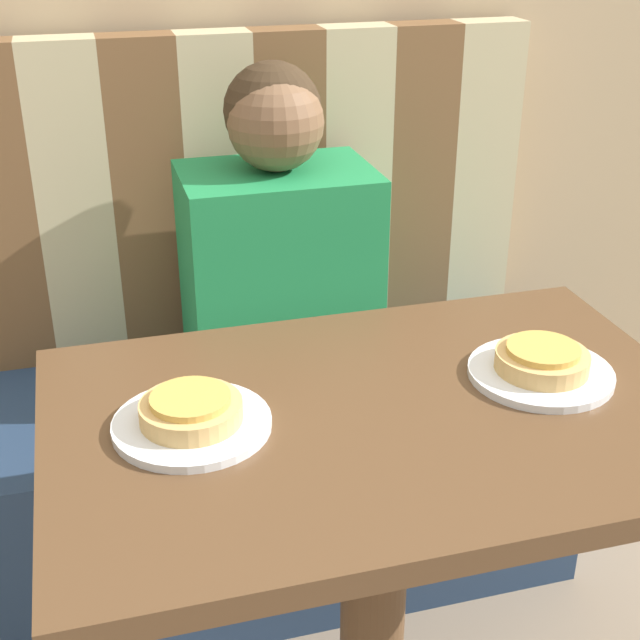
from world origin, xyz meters
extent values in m
cube|color=navy|center=(0.00, 0.60, 0.23)|extent=(1.19, 0.53, 0.46)
cube|color=tan|center=(-0.37, 0.83, 0.79)|extent=(0.15, 0.08, 0.67)
cube|color=brown|center=(-0.22, 0.83, 0.79)|extent=(0.15, 0.08, 0.67)
cube|color=tan|center=(-0.07, 0.83, 0.79)|extent=(0.15, 0.08, 0.67)
cube|color=brown|center=(0.07, 0.83, 0.79)|extent=(0.15, 0.08, 0.67)
cube|color=tan|center=(0.22, 0.83, 0.79)|extent=(0.15, 0.08, 0.67)
cube|color=brown|center=(0.37, 0.83, 0.79)|extent=(0.15, 0.08, 0.67)
cube|color=tan|center=(0.52, 0.83, 0.79)|extent=(0.15, 0.08, 0.67)
cube|color=brown|center=(0.00, 0.00, 0.72)|extent=(0.90, 0.60, 0.03)
cylinder|color=brown|center=(0.00, 0.00, 0.35)|extent=(0.10, 0.10, 0.71)
cube|color=#1E8447|center=(0.00, 0.60, 0.68)|extent=(0.36, 0.25, 0.44)
sphere|color=brown|center=(0.00, 0.60, 0.99)|extent=(0.18, 0.18, 0.18)
sphere|color=#382819|center=(0.00, 0.63, 1.01)|extent=(0.18, 0.18, 0.18)
cylinder|color=white|center=(-0.25, 0.02, 0.75)|extent=(0.21, 0.21, 0.01)
cylinder|color=white|center=(0.25, 0.02, 0.75)|extent=(0.21, 0.21, 0.01)
cylinder|color=tan|center=(-0.25, 0.02, 0.77)|extent=(0.13, 0.13, 0.03)
cylinder|color=gold|center=(-0.25, 0.02, 0.79)|extent=(0.11, 0.11, 0.01)
cylinder|color=tan|center=(0.25, 0.02, 0.77)|extent=(0.13, 0.13, 0.03)
cylinder|color=gold|center=(0.25, 0.02, 0.79)|extent=(0.11, 0.11, 0.01)
camera|label=1|loc=(-0.36, -0.97, 1.38)|focal=50.00mm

